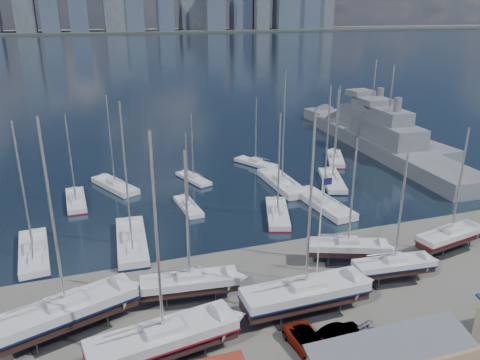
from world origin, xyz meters
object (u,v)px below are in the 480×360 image
object	(u,v)px
flagpole	(321,224)
naval_ship_west	(369,129)
naval_ship_east	(385,145)
sailboat_cradle_0	(66,312)

from	to	relation	value
flagpole	naval_ship_west	bearing A→B (deg)	52.25
naval_ship_west	naval_ship_east	bearing A→B (deg)	156.32
naval_ship_east	naval_ship_west	distance (m)	12.54
sailboat_cradle_0	naval_ship_west	distance (m)	78.62
sailboat_cradle_0	naval_ship_east	bearing A→B (deg)	14.38
naval_ship_east	naval_ship_west	world-z (taller)	naval_ship_east
sailboat_cradle_0	flagpole	size ratio (longest dim) A/B	1.64
sailboat_cradle_0	flagpole	distance (m)	24.18
flagpole	naval_ship_east	bearing A→B (deg)	47.75
naval_ship_west	flagpole	world-z (taller)	naval_ship_west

